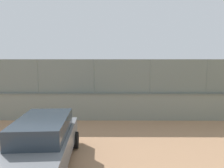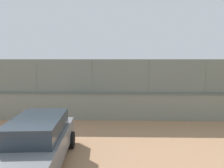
% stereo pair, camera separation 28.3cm
% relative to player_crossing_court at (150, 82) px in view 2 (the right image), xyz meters
% --- Properties ---
extents(ground_plane, '(260.00, 260.00, 0.00)m').
position_rel_player_crossing_court_xyz_m(ground_plane, '(4.87, 0.44, -0.90)').
color(ground_plane, tan).
extents(perimeter_wall, '(25.05, 0.89, 1.49)m').
position_rel_player_crossing_court_xyz_m(perimeter_wall, '(4.76, 11.37, -0.15)').
color(perimeter_wall, gray).
rests_on(perimeter_wall, ground_plane).
extents(fence_panel_on_wall, '(24.61, 0.51, 1.85)m').
position_rel_player_crossing_court_xyz_m(fence_panel_on_wall, '(4.76, 11.37, 1.51)').
color(fence_panel_on_wall, slate).
rests_on(fence_panel_on_wall, perimeter_wall).
extents(player_crossing_court, '(1.23, 0.70, 1.54)m').
position_rel_player_crossing_court_xyz_m(player_crossing_court, '(0.00, 0.00, 0.00)').
color(player_crossing_court, '#591919').
rests_on(player_crossing_court, ground_plane).
extents(player_near_wall_returning, '(1.14, 0.74, 1.48)m').
position_rel_player_crossing_court_xyz_m(player_near_wall_returning, '(7.10, 1.69, -0.04)').
color(player_near_wall_returning, navy).
rests_on(player_near_wall_returning, ground_plane).
extents(sports_ball, '(0.14, 0.14, 0.14)m').
position_rel_player_crossing_court_xyz_m(sports_ball, '(-0.35, 1.39, 0.21)').
color(sports_ball, yellow).
extents(spare_ball_by_wall, '(0.20, 0.20, 0.20)m').
position_rel_player_crossing_court_xyz_m(spare_ball_by_wall, '(8.92, 10.69, -0.80)').
color(spare_ball_by_wall, yellow).
rests_on(spare_ball_by_wall, ground_plane).
extents(parked_car_grey, '(2.18, 4.58, 1.55)m').
position_rel_player_crossing_court_xyz_m(parked_car_grey, '(5.77, 16.69, -0.09)').
color(parked_car_grey, slate).
rests_on(parked_car_grey, ground_plane).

